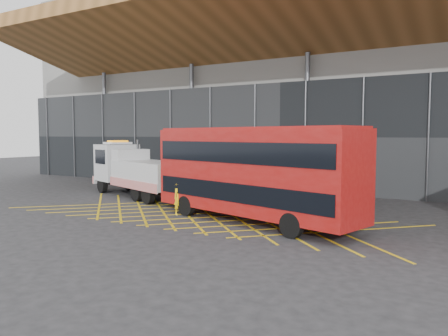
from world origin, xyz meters
The scene contains 6 objects.
ground_plane centered at (0.00, 0.00, 0.00)m, with size 120.00×120.00×0.00m, color #272729.
road_markings centered at (2.40, 0.00, 0.01)m, with size 21.56×7.16×0.01m.
construction_building centered at (1.92, 18.40, 8.98)m, with size 55.00×23.97×18.00m.
recovery_truck centered at (-5.25, 3.78, 1.77)m, with size 10.78×5.73×3.83m.
bus_towed centered at (5.54, -0.24, 2.51)m, with size 11.37×5.48×4.52m.
worker centered at (1.32, -0.27, 0.87)m, with size 0.64×0.42×1.75m, color yellow.
Camera 1 is at (14.82, -18.57, 4.18)m, focal length 35.00 mm.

